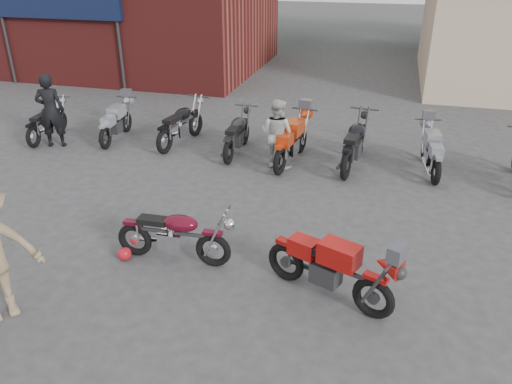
% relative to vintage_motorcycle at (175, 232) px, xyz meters
% --- Properties ---
extents(ground, '(90.00, 90.00, 0.00)m').
position_rel_vintage_motorcycle_xyz_m(ground, '(0.61, -0.40, -0.54)').
color(ground, '#38383A').
extents(brick_building, '(12.00, 8.00, 4.00)m').
position_rel_vintage_motorcycle_xyz_m(brick_building, '(-8.39, 13.60, 1.46)').
color(brick_building, maroon).
rests_on(brick_building, ground).
extents(vintage_motorcycle, '(1.87, 0.66, 1.08)m').
position_rel_vintage_motorcycle_xyz_m(vintage_motorcycle, '(0.00, 0.00, 0.00)').
color(vintage_motorcycle, '#510A1A').
rests_on(vintage_motorcycle, ground).
extents(sportbike, '(2.08, 1.35, 1.15)m').
position_rel_vintage_motorcycle_xyz_m(sportbike, '(2.52, -0.32, 0.04)').
color(sportbike, '#AD110E').
rests_on(sportbike, ground).
extents(helmet, '(0.28, 0.28, 0.21)m').
position_rel_vintage_motorcycle_xyz_m(helmet, '(-0.83, -0.19, -0.43)').
color(helmet, '#AF121D').
rests_on(helmet, ground).
extents(person_dark, '(0.79, 0.65, 1.87)m').
position_rel_vintage_motorcycle_xyz_m(person_dark, '(-5.11, 4.09, 0.40)').
color(person_dark, black).
rests_on(person_dark, ground).
extents(person_light, '(0.92, 0.81, 1.61)m').
position_rel_vintage_motorcycle_xyz_m(person_light, '(0.68, 4.25, 0.27)').
color(person_light, '#B4B4B0').
rests_on(person_light, ground).
extents(row_bike_0, '(0.74, 1.85, 1.05)m').
position_rel_vintage_motorcycle_xyz_m(row_bike_0, '(-5.62, 4.52, -0.01)').
color(row_bike_0, black).
rests_on(row_bike_0, ground).
extents(row_bike_1, '(0.77, 1.88, 1.06)m').
position_rel_vintage_motorcycle_xyz_m(row_bike_1, '(-3.81, 4.92, -0.01)').
color(row_bike_1, '#9394A1').
rests_on(row_bike_1, ground).
extents(row_bike_2, '(1.00, 2.10, 1.17)m').
position_rel_vintage_motorcycle_xyz_m(row_bike_2, '(-2.04, 5.08, 0.05)').
color(row_bike_2, black).
rests_on(row_bike_2, ground).
extents(row_bike_3, '(0.65, 1.91, 1.10)m').
position_rel_vintage_motorcycle_xyz_m(row_bike_3, '(-0.45, 4.82, 0.01)').
color(row_bike_3, '#232326').
rests_on(row_bike_3, ground).
extents(row_bike_4, '(0.95, 2.12, 1.19)m').
position_rel_vintage_motorcycle_xyz_m(row_bike_4, '(0.96, 4.58, 0.06)').
color(row_bike_4, '#C23810').
rests_on(row_bike_4, ground).
extents(row_bike_5, '(0.95, 2.22, 1.25)m').
position_rel_vintage_motorcycle_xyz_m(row_bike_5, '(2.40, 4.74, 0.09)').
color(row_bike_5, black).
rests_on(row_bike_5, ground).
extents(row_bike_6, '(0.85, 1.94, 1.09)m').
position_rel_vintage_motorcycle_xyz_m(row_bike_6, '(4.10, 4.88, 0.01)').
color(row_bike_6, gray).
rests_on(row_bike_6, ground).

